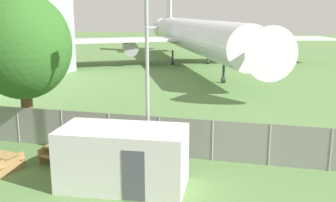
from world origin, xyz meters
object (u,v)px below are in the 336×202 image
Objects in this scene: portable_cabin at (123,158)px; tree_near_hangar at (22,46)px; airplane at (193,36)px; picnic_bench_open_grass at (63,153)px.

portable_cabin is 0.65× the size of tree_near_hangar.
picnic_bench_open_grass is at bearing -23.52° from airplane.
picnic_bench_open_grass is (0.48, -34.09, -3.34)m from airplane.
picnic_bench_open_grass is 6.20m from tree_near_hangar.
portable_cabin is at bearing -17.96° from airplane.
tree_near_hangar is (-6.88, 4.08, 3.83)m from portable_cabin.
airplane is at bearing 84.74° from tree_near_hangar.
portable_cabin reaches higher than picnic_bench_open_grass.
airplane is 31.72m from tree_near_hangar.
picnic_bench_open_grass is (-3.49, 1.56, -0.71)m from portable_cabin.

